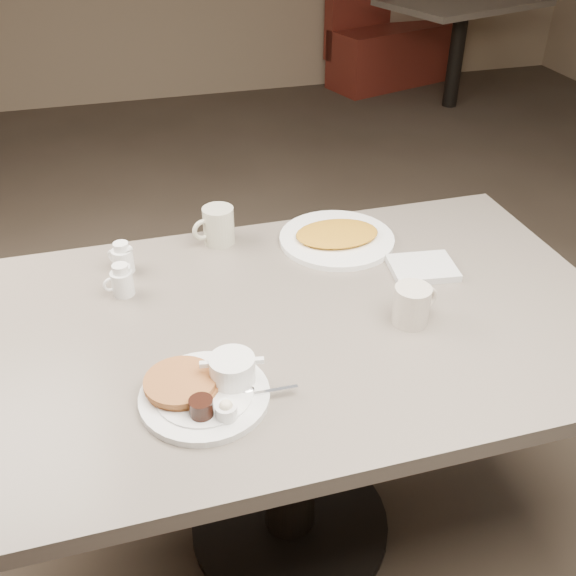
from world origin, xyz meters
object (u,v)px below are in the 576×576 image
object	(u,v)px
coffee_mug_near	(413,304)
creamer_right	(123,258)
creamer_left	(122,281)
main_plate	(207,387)
diner_table	(290,375)
coffee_mug_far	(218,226)
booth_back_right	(398,32)
hash_plate	(337,237)

from	to	relation	value
coffee_mug_near	creamer_right	distance (m)	0.71
creamer_left	creamer_right	distance (m)	0.10
main_plate	creamer_right	distance (m)	0.52
diner_table	creamer_left	bearing A→B (deg)	150.30
coffee_mug_far	booth_back_right	xyz separation A→B (m)	(2.08, 3.47, -0.39)
coffee_mug_far	booth_back_right	world-z (taller)	booth_back_right
creamer_left	creamer_right	size ratio (longest dim) A/B	1.00
main_plate	coffee_mug_far	distance (m)	0.59
main_plate	hash_plate	xyz separation A→B (m)	(0.44, 0.49, -0.01)
diner_table	coffee_mug_near	distance (m)	0.34
hash_plate	main_plate	bearing A→B (deg)	-131.52
coffee_mug_near	diner_table	bearing A→B (deg)	162.30
coffee_mug_near	creamer_right	size ratio (longest dim) A/B	1.54
diner_table	main_plate	distance (m)	0.35
diner_table	coffee_mug_near	size ratio (longest dim) A/B	12.20
coffee_mug_near	coffee_mug_far	world-z (taller)	coffee_mug_far
coffee_mug_near	creamer_left	size ratio (longest dim) A/B	1.54
creamer_left	booth_back_right	distance (m)	4.35
main_plate	hash_plate	size ratio (longest dim) A/B	1.00
creamer_right	main_plate	bearing A→B (deg)	-76.27
coffee_mug_near	main_plate	bearing A→B (deg)	-166.58
coffee_mug_far	creamer_left	bearing A→B (deg)	-145.61
creamer_right	hash_plate	distance (m)	0.56
hash_plate	booth_back_right	world-z (taller)	booth_back_right
creamer_right	booth_back_right	distance (m)	4.26
creamer_right	coffee_mug_far	bearing A→B (deg)	16.79
creamer_left	booth_back_right	size ratio (longest dim) A/B	0.05
coffee_mug_far	booth_back_right	distance (m)	4.06
diner_table	creamer_right	distance (m)	0.50
main_plate	coffee_mug_near	bearing A→B (deg)	13.42
coffee_mug_far	hash_plate	size ratio (longest dim) A/B	0.39
main_plate	booth_back_right	distance (m)	4.62
main_plate	creamer_left	distance (m)	0.42
creamer_right	hash_plate	world-z (taller)	creamer_right
diner_table	creamer_right	bearing A→B (deg)	138.55
booth_back_right	main_plate	bearing A→B (deg)	-118.65
main_plate	coffee_mug_far	size ratio (longest dim) A/B	2.55
diner_table	hash_plate	distance (m)	0.41
diner_table	coffee_mug_near	bearing A→B (deg)	-17.70
creamer_left	creamer_right	bearing A→B (deg)	85.22
diner_table	creamer_right	xyz separation A→B (m)	(-0.34, 0.30, 0.21)
diner_table	coffee_mug_far	xyz separation A→B (m)	(-0.09, 0.38, 0.22)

